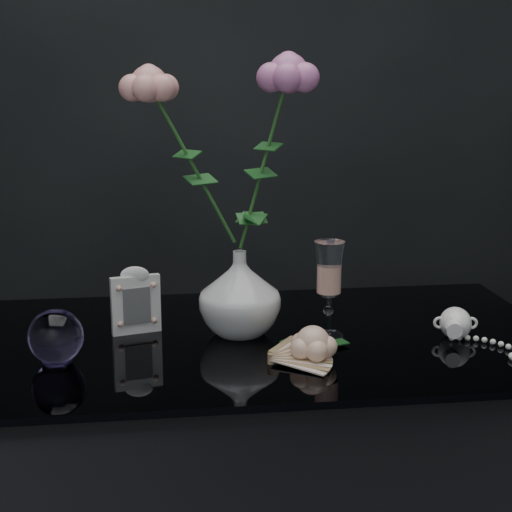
{
  "coord_description": "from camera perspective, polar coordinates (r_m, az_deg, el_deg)",
  "views": [
    {
      "loc": [
        -0.18,
        -1.26,
        1.22
      ],
      "look_at": [
        -0.02,
        -0.0,
        0.92
      ],
      "focal_mm": 55.0,
      "sensor_mm": 36.0,
      "label": 1
    }
  ],
  "objects": [
    {
      "name": "paperweight",
      "position": [
        1.3,
        -14.36,
        -5.69
      ],
      "size": [
        0.11,
        0.11,
        0.09
      ],
      "primitive_type": null,
      "rotation": [
        0.0,
        0.0,
        0.23
      ],
      "color": "#917AC7",
      "rests_on": "table"
    },
    {
      "name": "roses",
      "position": [
        1.33,
        -2.04,
        8.22
      ],
      "size": [
        0.32,
        0.12,
        0.39
      ],
      "color": "pink",
      "rests_on": "vase"
    },
    {
      "name": "picture_frame",
      "position": [
        1.42,
        -8.75,
        -3.18
      ],
      "size": [
        0.11,
        0.09,
        0.12
      ],
      "primitive_type": null,
      "rotation": [
        0.0,
        0.0,
        0.25
      ],
      "color": "white",
      "rests_on": "table"
    },
    {
      "name": "paper_fan",
      "position": [
        1.27,
        1.11,
        -7.39
      ],
      "size": [
        0.23,
        0.2,
        0.02
      ],
      "primitive_type": null,
      "rotation": [
        0.0,
        0.0,
        -0.27
      ],
      "color": "#F2EAC2",
      "rests_on": "table"
    },
    {
      "name": "pearl_jar",
      "position": [
        1.43,
        14.31,
        -4.64
      ],
      "size": [
        0.22,
        0.23,
        0.06
      ],
      "primitive_type": null,
      "rotation": [
        0.0,
        0.0,
        -0.18
      ],
      "color": "white",
      "rests_on": "table"
    },
    {
      "name": "loose_rose",
      "position": [
        1.28,
        4.15,
        -6.35
      ],
      "size": [
        0.16,
        0.2,
        0.06
      ],
      "primitive_type": null,
      "rotation": [
        0.0,
        0.0,
        -0.21
      ],
      "color": "beige",
      "rests_on": "table"
    },
    {
      "name": "vase",
      "position": [
        1.39,
        -1.19,
        -2.72
      ],
      "size": [
        0.19,
        0.19,
        0.15
      ],
      "primitive_type": "imported",
      "rotation": [
        0.0,
        0.0,
        0.35
      ],
      "color": "silver",
      "rests_on": "table"
    },
    {
      "name": "wine_glass",
      "position": [
        1.38,
        5.31,
        -2.47
      ],
      "size": [
        0.07,
        0.07,
        0.17
      ],
      "primitive_type": null,
      "rotation": [
        0.0,
        0.0,
        0.32
      ],
      "color": "white",
      "rests_on": "table"
    }
  ]
}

